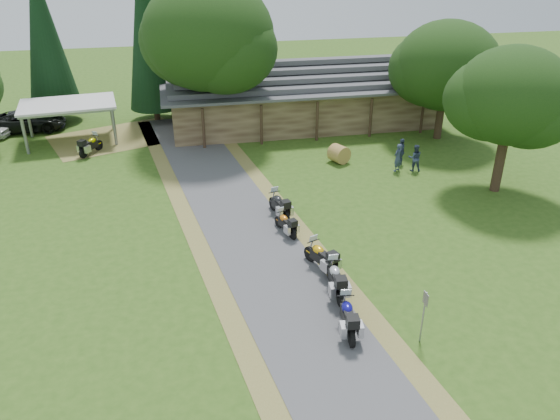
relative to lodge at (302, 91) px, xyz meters
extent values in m
plane|color=#305217|center=(-6.00, -24.00, -2.45)|extent=(120.00, 120.00, 0.00)
plane|color=#4E4E50|center=(-6.50, -20.00, -2.45)|extent=(51.95, 51.95, 0.00)
imported|color=black|center=(-20.62, 1.99, -1.32)|extent=(2.62, 5.96, 2.27)
imported|color=#333F5B|center=(3.39, -11.01, -1.41)|extent=(0.73, 0.68, 2.07)
imported|color=#333F5B|center=(4.45, -11.21, -1.45)|extent=(0.65, 0.54, 2.00)
imported|color=#333F5B|center=(4.07, -9.97, -1.45)|extent=(0.54, 0.65, 1.99)
cylinder|color=olive|center=(0.28, -8.90, -1.88)|extent=(1.48, 1.43, 1.15)
cone|color=black|center=(-11.13, 2.82, 4.41)|extent=(3.91, 3.91, 13.72)
cone|color=black|center=(-18.71, 4.09, 3.59)|extent=(3.89, 3.89, 12.09)
camera|label=1|loc=(-10.20, -40.36, 10.75)|focal=35.00mm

